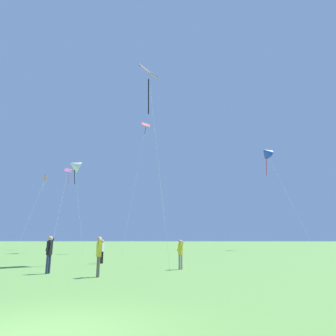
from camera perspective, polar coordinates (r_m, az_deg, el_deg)
ground_plane at (r=6.67m, az=-21.96°, el=-26.40°), size 400.00×400.00×0.00m
kite_orange_box at (r=54.93m, az=-21.62°, el=-1.86°), size 0.71×7.88×11.99m
kite_red_high at (r=42.23m, az=-4.33°, el=6.57°), size 1.92×7.99×17.31m
kite_black_large at (r=27.23m, az=-3.54°, el=15.47°), size 2.96×6.65×16.44m
kite_white_distant at (r=42.77m, az=-16.73°, el=0.47°), size 4.34×5.43×12.10m
kite_pink_low at (r=55.00m, az=-17.93°, el=-1.22°), size 2.75×10.23×13.50m
kite_blue_delta at (r=54.70m, az=17.51°, el=2.78°), size 3.43×12.68×16.98m
person_child_small at (r=14.88m, az=-12.55°, el=-14.87°), size 0.31×0.55×1.75m
person_in_blue_jacket at (r=22.74m, az=-11.99°, el=-14.31°), size 0.29×0.50×1.61m
person_near_tree at (r=18.08m, az=2.29°, el=-15.03°), size 0.43×0.41×1.61m
person_foreground_watcher at (r=16.95m, az=-20.91°, el=-13.99°), size 0.25×0.58×1.79m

